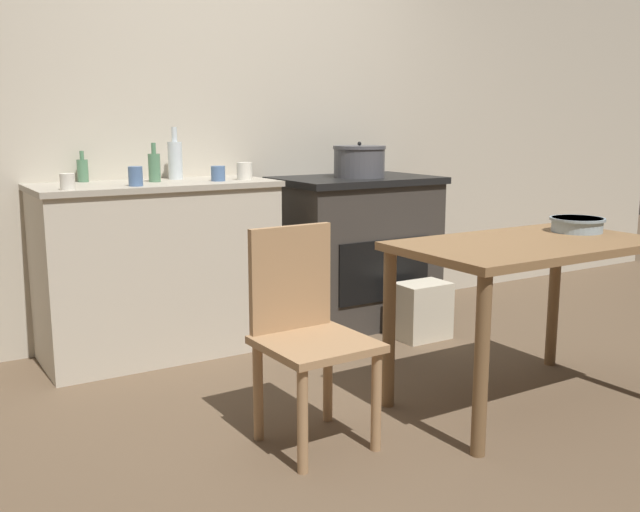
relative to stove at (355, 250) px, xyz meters
name	(u,v)px	position (x,y,z in m)	size (l,w,h in m)	color
ground_plane	(381,410)	(-0.70, -1.24, -0.46)	(14.00, 14.00, 0.00)	brown
wall_back	(225,116)	(-0.70, 0.35, 0.82)	(8.00, 0.07, 2.55)	beige
counter_cabinet	(158,269)	(-1.25, 0.04, 0.01)	(1.25, 0.57, 0.93)	beige
stove	(355,250)	(0.00, 0.00, 0.00)	(0.96, 0.66, 0.91)	#38332D
work_table	(527,266)	(-0.12, -1.50, 0.17)	(1.15, 0.66, 0.74)	olive
chair	(306,329)	(-1.12, -1.31, -0.01)	(0.41, 0.41, 0.84)	#A87F56
flour_sack	(422,311)	(0.13, -0.51, -0.29)	(0.30, 0.21, 0.33)	beige
stock_pot	(359,161)	(0.00, -0.04, 0.55)	(0.32, 0.32, 0.21)	#4C4C51
mixing_bowl_large	(577,224)	(0.27, -1.43, 0.32)	(0.25, 0.25, 0.07)	#93A8B2
bottle_far_left	(83,170)	(-1.56, 0.26, 0.53)	(0.06, 0.06, 0.16)	#517F5B
bottle_left	(175,159)	(-1.08, 0.18, 0.58)	(0.08, 0.08, 0.29)	silver
bottle_mid_left	(154,167)	(-1.24, 0.07, 0.55)	(0.06, 0.06, 0.21)	#517F5B
cup_center_left	(244,171)	(-0.77, -0.05, 0.52)	(0.09, 0.09, 0.10)	silver
cup_center	(218,174)	(-0.93, -0.06, 0.51)	(0.08, 0.08, 0.08)	#4C6B99
cup_center_right	(67,182)	(-1.73, -0.16, 0.51)	(0.07, 0.07, 0.08)	silver
cup_mid_right	(136,176)	(-1.40, -0.13, 0.52)	(0.07, 0.07, 0.10)	#4C6B99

